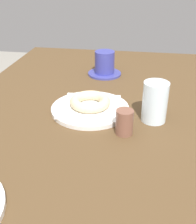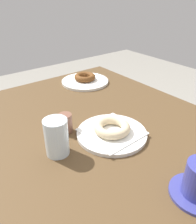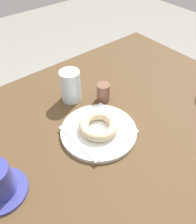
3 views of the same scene
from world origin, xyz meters
TOP-DOWN VIEW (x-y plane):
  - table at (0.00, 0.00)m, footprint 1.23×0.82m
  - plate_sugar_ring at (-0.03, 0.00)m, footprint 0.23×0.23m
  - napkin_sugar_ring at (-0.03, 0.00)m, footprint 0.18×0.18m
  - donut_sugar_ring at (-0.03, 0.00)m, footprint 0.12×0.12m
  - water_glass at (-0.06, -0.18)m, footprint 0.07×0.07m
  - coffee_cup at (0.28, -0.00)m, footprint 0.13×0.13m
  - sugar_jar at (-0.14, -0.11)m, footprint 0.04×0.04m

SIDE VIEW (x-z plane):
  - table at x=0.00m, z-range 0.30..1.06m
  - plate_sugar_ring at x=-0.03m, z-range 0.76..0.77m
  - napkin_sugar_ring at x=-0.03m, z-range 0.77..0.78m
  - donut_sugar_ring at x=-0.03m, z-range 0.78..0.80m
  - sugar_jar at x=-0.14m, z-range 0.76..0.83m
  - coffee_cup at x=0.28m, z-range 0.76..0.85m
  - water_glass at x=-0.06m, z-range 0.76..0.87m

